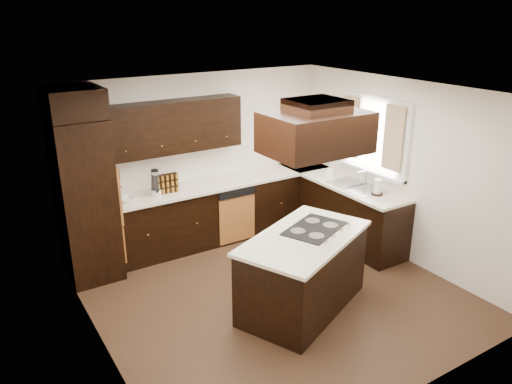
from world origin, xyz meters
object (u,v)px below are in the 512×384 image
at_px(island, 303,273).
at_px(range_hood, 316,132).
at_px(oven_column, 85,200).
at_px(spice_rack, 166,184).

relative_size(island, range_hood, 1.54).
relative_size(oven_column, spice_rack, 6.50).
distance_m(oven_column, spice_rack, 1.13).
xyz_separation_m(oven_column, island, (1.90, -2.11, -0.62)).
bearing_deg(range_hood, spice_rack, 107.74).
height_order(range_hood, spice_rack, range_hood).
bearing_deg(oven_column, range_hood, -50.26).
distance_m(oven_column, range_hood, 3.13).
bearing_deg(oven_column, island, -47.97).
relative_size(oven_column, island, 1.31).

